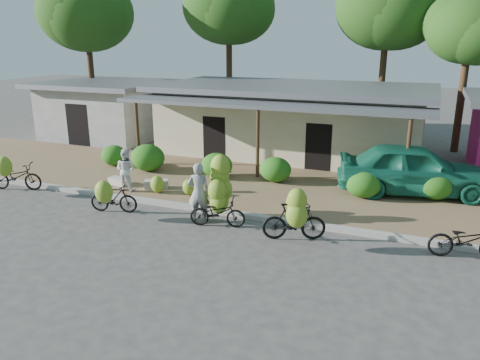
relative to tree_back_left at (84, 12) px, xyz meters
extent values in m
plane|color=#454240|center=(13.69, -13.11, -7.03)|extent=(100.00, 100.00, 0.00)
cube|color=#8E694C|center=(13.69, -8.11, -6.97)|extent=(60.00, 6.00, 0.12)
cube|color=#A8A399|center=(13.69, -11.11, -6.96)|extent=(60.00, 0.25, 0.15)
cube|color=beige|center=(13.69, -2.11, -5.48)|extent=(12.00, 6.00, 3.10)
cube|color=slate|center=(13.69, -2.11, -3.81)|extent=(13.00, 7.00, 0.25)
cube|color=black|center=(13.69, -5.06, -5.93)|extent=(1.40, 0.12, 2.20)
cube|color=slate|center=(13.69, -6.11, -4.13)|extent=(13.00, 2.00, 0.15)
cylinder|color=#43291B|center=(8.09, -7.01, -5.61)|extent=(0.14, 0.14, 2.85)
cylinder|color=#43291B|center=(13.69, -7.01, -5.61)|extent=(0.14, 0.14, 2.85)
cylinder|color=#43291B|center=(19.29, -7.01, -5.61)|extent=(0.14, 0.14, 2.85)
cube|color=#B0AFAA|center=(2.69, -2.11, -5.58)|extent=(6.00, 5.00, 2.90)
cube|color=slate|center=(2.69, -2.11, -4.01)|extent=(7.00, 6.00, 0.25)
cube|color=black|center=(2.69, -4.56, -5.93)|extent=(1.40, 0.12, 2.20)
cylinder|color=#43291B|center=(0.19, -0.11, -3.36)|extent=(0.36, 0.36, 7.34)
ellipsoid|color=#1B4210|center=(0.19, -0.11, -0.10)|extent=(5.66, 5.66, 4.52)
ellipsoid|color=#1B4210|center=(-0.31, 0.19, 0.20)|extent=(4.81, 4.81, 3.85)
cylinder|color=#43291B|center=(8.19, 2.89, -3.19)|extent=(0.36, 0.36, 7.70)
ellipsoid|color=#1B4210|center=(8.19, 2.89, 0.23)|extent=(5.45, 5.45, 4.36)
ellipsoid|color=#1B4210|center=(7.69, 3.19, 0.53)|extent=(4.64, 4.64, 3.71)
cylinder|color=#43291B|center=(17.19, 3.39, -3.32)|extent=(0.36, 0.36, 7.43)
ellipsoid|color=#1B4210|center=(17.19, 3.39, -0.01)|extent=(5.49, 5.49, 4.39)
ellipsoid|color=#1B4210|center=(16.69, 3.69, 0.29)|extent=(4.66, 4.66, 3.73)
cylinder|color=#43291B|center=(21.19, 1.39, -3.91)|extent=(0.36, 0.36, 6.24)
ellipsoid|color=#1B4210|center=(21.19, 1.39, -1.14)|extent=(4.05, 4.05, 3.24)
ellipsoid|color=#1B4210|center=(20.69, 1.69, -0.84)|extent=(3.45, 3.45, 2.76)
ellipsoid|color=#2C5E15|center=(7.27, -7.70, -6.47)|extent=(1.15, 1.03, 0.89)
ellipsoid|color=#2C5E15|center=(9.11, -7.87, -6.35)|extent=(1.44, 1.29, 1.12)
ellipsoid|color=#2C5E15|center=(12.21, -7.68, -6.42)|extent=(1.26, 1.14, 0.99)
ellipsoid|color=#2C5E15|center=(14.56, -7.37, -6.43)|extent=(1.23, 1.11, 0.96)
ellipsoid|color=#2C5E15|center=(17.98, -8.02, -6.42)|extent=(1.26, 1.13, 0.98)
ellipsoid|color=#2C5E15|center=(20.28, -7.28, -6.38)|extent=(1.38, 1.24, 1.08)
imported|color=black|center=(5.79, -11.65, -6.52)|extent=(2.06, 1.20, 1.02)
ellipsoid|color=#83A328|center=(5.97, -12.27, -5.96)|extent=(0.59, 0.50, 0.74)
imported|color=black|center=(10.63, -12.26, -6.56)|extent=(1.65, 0.80, 0.96)
ellipsoid|color=#83A328|center=(10.78, -12.90, -6.13)|extent=(0.58, 0.49, 0.73)
imported|color=black|center=(14.28, -12.10, -6.59)|extent=(1.77, 0.97, 0.88)
ellipsoid|color=#83A328|center=(14.10, -11.58, -6.40)|extent=(0.61, 0.52, 0.76)
ellipsoid|color=#83A328|center=(14.20, -11.55, -6.04)|extent=(0.64, 0.55, 0.80)
ellipsoid|color=#83A328|center=(14.12, -11.57, -5.66)|extent=(0.61, 0.52, 0.76)
ellipsoid|color=#83A328|center=(14.15, -11.57, -5.32)|extent=(0.63, 0.53, 0.78)
ellipsoid|color=#83A328|center=(14.23, -11.91, -6.35)|extent=(0.56, 0.47, 0.70)
ellipsoid|color=#83A328|center=(14.19, -11.92, -5.98)|extent=(0.58, 0.50, 0.73)
imported|color=black|center=(16.67, -12.16, -6.50)|extent=(1.85, 1.11, 1.07)
ellipsoid|color=#83A328|center=(16.90, -12.77, -6.05)|extent=(0.58, 0.50, 0.73)
ellipsoid|color=#83A328|center=(16.88, -12.72, -5.66)|extent=(0.54, 0.46, 0.67)
imported|color=black|center=(21.09, -11.63, -6.54)|extent=(1.98, 1.04, 0.99)
ellipsoid|color=#83A328|center=(11.07, -10.30, -6.60)|extent=(0.51, 0.43, 0.63)
ellipsoid|color=#83A328|center=(12.24, -10.10, -6.62)|extent=(0.47, 0.40, 0.59)
ellipsoid|color=#83A328|center=(16.17, -10.41, -6.59)|extent=(0.51, 0.44, 0.64)
cube|color=beige|center=(10.73, -9.83, -6.76)|extent=(0.94, 0.73, 0.30)
cube|color=beige|center=(9.18, -10.02, -6.77)|extent=(0.80, 0.50, 0.28)
imported|color=gray|center=(13.58, -11.95, -6.09)|extent=(0.77, 0.59, 1.88)
imported|color=white|center=(9.86, -10.45, -6.14)|extent=(0.76, 0.60, 1.55)
imported|color=#17684D|center=(19.57, -6.91, -6.01)|extent=(5.64, 3.17, 1.81)
camera|label=1|loc=(19.86, -24.01, -1.62)|focal=35.00mm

